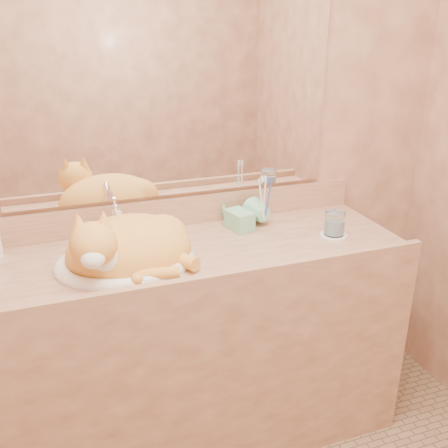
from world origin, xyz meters
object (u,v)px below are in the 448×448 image
object	(u,v)px
sink_basin	(125,243)
toothbrush_cup	(265,216)
vanity_counter	(196,346)
cat	(126,245)
soap_dispenser	(248,213)
water_glass	(335,223)

from	to	relation	value
sink_basin	toothbrush_cup	size ratio (longest dim) A/B	4.54
toothbrush_cup	vanity_counter	bearing A→B (deg)	-160.97
vanity_counter	cat	bearing A→B (deg)	-171.31
soap_dispenser	water_glass	distance (m)	0.34
vanity_counter	cat	xyz separation A→B (m)	(-0.25, -0.04, 0.50)
vanity_counter	sink_basin	bearing A→B (deg)	-175.48
vanity_counter	toothbrush_cup	bearing A→B (deg)	19.03
water_glass	sink_basin	bearing A→B (deg)	177.03
sink_basin	toothbrush_cup	world-z (taller)	sink_basin
cat	sink_basin	bearing A→B (deg)	96.22
soap_dispenser	toothbrush_cup	distance (m)	0.10
toothbrush_cup	water_glass	distance (m)	0.28
vanity_counter	cat	world-z (taller)	cat
cat	water_glass	xyz separation A→B (m)	(0.81, -0.02, -0.02)
cat	water_glass	size ratio (longest dim) A/B	4.74
vanity_counter	water_glass	distance (m)	0.74
sink_basin	water_glass	size ratio (longest dim) A/B	5.14
sink_basin	soap_dispenser	xyz separation A→B (m)	(0.50, 0.10, 0.01)
sink_basin	cat	xyz separation A→B (m)	(0.00, -0.02, 0.00)
cat	water_glass	bearing A→B (deg)	-0.39
vanity_counter	soap_dispenser	distance (m)	0.58
sink_basin	water_glass	xyz separation A→B (m)	(0.81, -0.04, -0.02)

